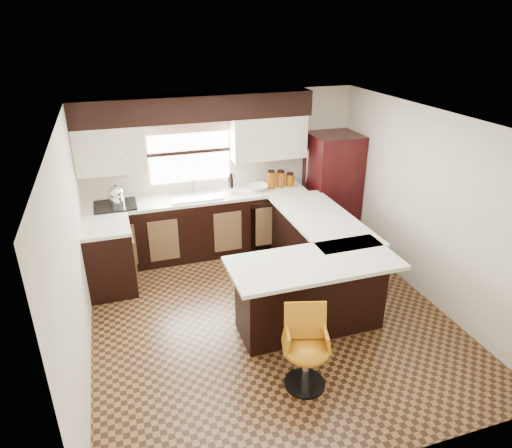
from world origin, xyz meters
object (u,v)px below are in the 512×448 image
object	(u,v)px
peninsula_long	(316,251)
bar_chair	(307,351)
refrigerator	(332,187)
peninsula_return	(310,295)

from	to	relation	value
peninsula_long	bar_chair	bearing A→B (deg)	-117.42
refrigerator	peninsula_long	bearing A→B (deg)	-123.91
peninsula_long	peninsula_return	xyz separation A→B (m)	(-0.53, -0.97, 0.00)
peninsula_long	refrigerator	distance (m)	1.51
bar_chair	peninsula_return	bearing A→B (deg)	79.39
peninsula_long	peninsula_return	bearing A→B (deg)	-118.30
peninsula_return	peninsula_long	bearing A→B (deg)	61.70
peninsula_return	refrigerator	size ratio (longest dim) A/B	0.95
peninsula_long	bar_chair	xyz separation A→B (m)	(-0.95, -1.83, -0.02)
peninsula_long	bar_chair	distance (m)	2.06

